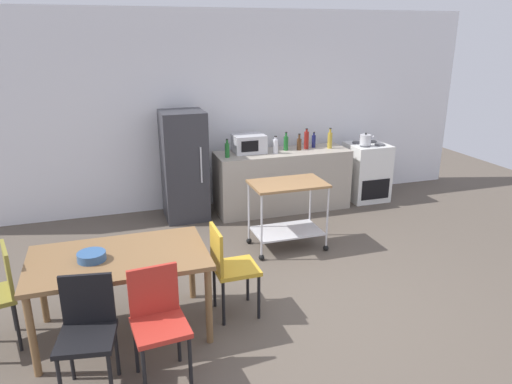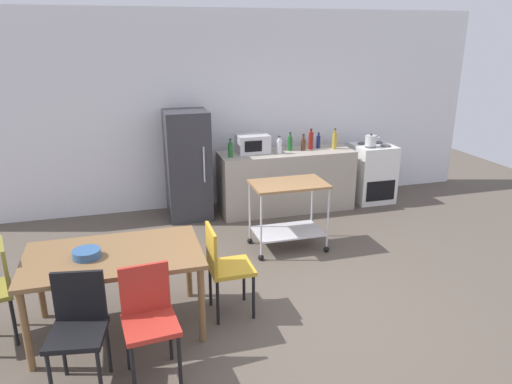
% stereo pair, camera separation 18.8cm
% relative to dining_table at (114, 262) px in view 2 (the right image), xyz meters
% --- Properties ---
extents(ground_plane, '(12.00, 12.00, 0.00)m').
position_rel_dining_table_xyz_m(ground_plane, '(1.58, -0.07, -0.67)').
color(ground_plane, brown).
extents(back_wall, '(8.40, 0.12, 2.90)m').
position_rel_dining_table_xyz_m(back_wall, '(1.58, 3.13, 0.78)').
color(back_wall, white).
rests_on(back_wall, ground_plane).
extents(kitchen_counter, '(2.00, 0.64, 0.90)m').
position_rel_dining_table_xyz_m(kitchen_counter, '(2.48, 2.53, -0.22)').
color(kitchen_counter, '#A89E8E').
rests_on(kitchen_counter, ground_plane).
extents(dining_table, '(1.50, 0.90, 0.75)m').
position_rel_dining_table_xyz_m(dining_table, '(0.00, 0.00, 0.00)').
color(dining_table, brown).
rests_on(dining_table, ground_plane).
extents(chair_red, '(0.44, 0.44, 0.89)m').
position_rel_dining_table_xyz_m(chair_red, '(0.24, -0.69, -0.15)').
color(chair_red, '#B72D23').
rests_on(chair_red, ground_plane).
extents(chair_black, '(0.46, 0.46, 0.89)m').
position_rel_dining_table_xyz_m(chair_black, '(-0.27, -0.66, -0.15)').
color(chair_black, black).
rests_on(chair_black, ground_plane).
extents(chair_mustard, '(0.40, 0.40, 0.89)m').
position_rel_dining_table_xyz_m(chair_mustard, '(0.97, -0.01, -0.15)').
color(chair_mustard, gold).
rests_on(chair_mustard, ground_plane).
extents(stove_oven, '(0.60, 0.61, 0.92)m').
position_rel_dining_table_xyz_m(stove_oven, '(3.93, 2.55, -0.22)').
color(stove_oven, white).
rests_on(stove_oven, ground_plane).
extents(refrigerator, '(0.60, 0.63, 1.55)m').
position_rel_dining_table_xyz_m(refrigerator, '(1.03, 2.63, 0.10)').
color(refrigerator, '#333338').
rests_on(refrigerator, ground_plane).
extents(kitchen_cart, '(0.91, 0.57, 0.85)m').
position_rel_dining_table_xyz_m(kitchen_cart, '(2.04, 1.21, -0.10)').
color(kitchen_cart, olive).
rests_on(kitchen_cart, ground_plane).
extents(bottle_hot_sauce, '(0.07, 0.07, 0.26)m').
position_rel_dining_table_xyz_m(bottle_hot_sauce, '(1.61, 2.43, 0.34)').
color(bottle_hot_sauce, '#1E6628').
rests_on(bottle_hot_sauce, kitchen_counter).
extents(microwave, '(0.46, 0.35, 0.26)m').
position_rel_dining_table_xyz_m(microwave, '(1.99, 2.62, 0.36)').
color(microwave, silver).
rests_on(microwave, kitchen_counter).
extents(bottle_wine, '(0.08, 0.08, 0.26)m').
position_rel_dining_table_xyz_m(bottle_wine, '(2.34, 2.44, 0.34)').
color(bottle_wine, silver).
rests_on(bottle_wine, kitchen_counter).
extents(bottle_sesame_oil, '(0.07, 0.07, 0.27)m').
position_rel_dining_table_xyz_m(bottle_sesame_oil, '(2.55, 2.58, 0.34)').
color(bottle_sesame_oil, '#1E6628').
rests_on(bottle_sesame_oil, kitchen_counter).
extents(bottle_vinegar, '(0.07, 0.07, 0.24)m').
position_rel_dining_table_xyz_m(bottle_vinegar, '(2.75, 2.54, 0.32)').
color(bottle_vinegar, '#4C2D19').
rests_on(bottle_vinegar, kitchen_counter).
extents(bottle_sparkling_water, '(0.07, 0.07, 0.31)m').
position_rel_dining_table_xyz_m(bottle_sparkling_water, '(2.88, 2.58, 0.36)').
color(bottle_sparkling_water, maroon).
rests_on(bottle_sparkling_water, kitchen_counter).
extents(bottle_olive_oil, '(0.06, 0.06, 0.24)m').
position_rel_dining_table_xyz_m(bottle_olive_oil, '(3.02, 2.62, 0.33)').
color(bottle_olive_oil, navy).
rests_on(bottle_olive_oil, kitchen_counter).
extents(bottle_soy_sauce, '(0.07, 0.07, 0.31)m').
position_rel_dining_table_xyz_m(bottle_soy_sauce, '(3.23, 2.50, 0.36)').
color(bottle_soy_sauce, gold).
rests_on(bottle_soy_sauce, kitchen_counter).
extents(fruit_bowl, '(0.24, 0.24, 0.07)m').
position_rel_dining_table_xyz_m(fruit_bowl, '(-0.21, -0.02, 0.12)').
color(fruit_bowl, '#33598C').
rests_on(fruit_bowl, dining_table).
extents(kettle, '(0.24, 0.17, 0.19)m').
position_rel_dining_table_xyz_m(kettle, '(3.81, 2.45, 0.33)').
color(kettle, silver).
rests_on(kettle, stove_oven).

